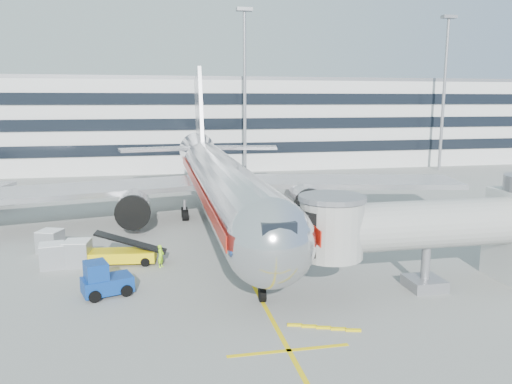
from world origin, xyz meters
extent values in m
plane|color=gray|center=(0.00, 0.00, 0.00)|extent=(180.00, 180.00, 0.00)
cube|color=yellow|center=(0.00, 10.00, 0.01)|extent=(0.25, 70.00, 0.01)
cube|color=yellow|center=(0.00, -14.00, 0.01)|extent=(6.00, 0.25, 0.01)
cylinder|color=silver|center=(0.00, 8.00, 4.20)|extent=(5.00, 36.00, 5.00)
sphere|color=silver|center=(0.00, -10.00, 4.20)|extent=(5.00, 5.00, 5.00)
cone|color=silver|center=(0.00, 31.00, 4.80)|extent=(5.00, 10.00, 5.00)
cube|color=black|center=(0.00, -11.50, 5.33)|extent=(1.80, 1.20, 0.90)
cube|color=#B7B7BC|center=(13.00, 13.50, 3.40)|extent=(24.95, 12.07, 0.50)
cube|color=#B7B7BC|center=(-13.00, 13.50, 3.40)|extent=(24.95, 12.07, 0.50)
cylinder|color=#99999E|center=(8.00, 10.00, 2.20)|extent=(3.00, 4.20, 3.00)
cylinder|color=#99999E|center=(-8.00, 10.00, 2.20)|extent=(3.00, 4.20, 3.00)
cylinder|color=black|center=(8.00, 8.00, 2.20)|extent=(3.10, 0.50, 3.10)
cylinder|color=black|center=(-8.00, 8.00, 2.20)|extent=(3.10, 0.50, 3.10)
cube|color=#B7B7BC|center=(0.00, 31.50, 9.20)|extent=(0.45, 9.39, 13.72)
cube|color=#B7B7BC|center=(5.50, 32.00, 5.40)|extent=(10.41, 4.94, 0.35)
cube|color=#B7B7BC|center=(-5.50, 32.00, 5.40)|extent=(10.41, 4.94, 0.35)
cylinder|color=gray|center=(0.00, -8.00, 0.90)|extent=(0.24, 0.24, 1.80)
cylinder|color=black|center=(0.00, -8.00, 0.45)|extent=(0.35, 0.90, 0.90)
cylinder|color=gray|center=(3.20, 14.00, 1.00)|extent=(0.30, 0.30, 2.00)
cylinder|color=gray|center=(-3.20, 14.00, 1.00)|extent=(0.30, 0.30, 2.00)
cube|color=#B4180C|center=(2.52, 8.00, 4.50)|extent=(0.06, 38.00, 0.90)
cube|color=#B4180C|center=(-2.52, 8.00, 4.50)|extent=(0.06, 38.00, 0.90)
cylinder|color=#A8A8A3|center=(10.50, -8.00, 4.20)|extent=(13.00, 3.00, 3.00)
cylinder|color=#A8A8A3|center=(4.20, -8.00, 4.20)|extent=(3.80, 3.80, 3.40)
cylinder|color=gray|center=(4.20, -8.00, 6.10)|extent=(4.00, 4.00, 0.30)
cube|color=black|center=(2.90, -8.00, 4.20)|extent=(1.40, 2.60, 2.60)
cylinder|color=gray|center=(10.50, -8.00, 1.60)|extent=(0.56, 0.56, 3.20)
cube|color=gray|center=(10.50, -8.00, 0.35)|extent=(2.20, 2.20, 0.70)
cylinder|color=black|center=(9.60, -8.00, 0.35)|extent=(0.35, 0.70, 0.70)
cylinder|color=black|center=(11.40, -8.00, 0.35)|extent=(0.35, 0.70, 0.70)
cube|color=silver|center=(0.00, 58.00, 7.50)|extent=(150.00, 24.00, 15.00)
cube|color=black|center=(0.00, 45.90, 4.00)|extent=(150.00, 0.30, 1.80)
cube|color=black|center=(0.00, 45.90, 8.00)|extent=(150.00, 0.30, 1.80)
cube|color=black|center=(0.00, 45.90, 12.00)|extent=(150.00, 0.30, 1.80)
cube|color=gray|center=(0.00, 58.00, 15.30)|extent=(150.00, 24.00, 0.60)
cylinder|color=gray|center=(8.00, 42.00, 12.50)|extent=(0.50, 0.50, 25.00)
cube|color=gray|center=(8.00, 42.00, 25.20)|extent=(2.40, 1.20, 0.50)
cylinder|color=gray|center=(42.00, 42.00, 12.50)|extent=(0.50, 0.50, 25.00)
cube|color=gray|center=(42.00, 42.00, 25.20)|extent=(2.40, 1.20, 0.50)
cube|color=yellow|center=(-8.53, 0.92, 0.60)|extent=(5.00, 2.33, 0.77)
cube|color=black|center=(-8.53, 0.92, 1.59)|extent=(5.17, 1.81, 1.68)
cylinder|color=black|center=(-10.17, 1.90, 0.33)|extent=(0.69, 0.38, 0.66)
cylinder|color=black|center=(-10.36, 0.37, 0.33)|extent=(0.69, 0.38, 0.66)
cylinder|color=black|center=(-6.69, 1.47, 0.33)|extent=(0.69, 0.38, 0.66)
cylinder|color=black|center=(-6.88, -0.05, 0.33)|extent=(0.69, 0.38, 0.66)
cube|color=navy|center=(-9.07, -5.08, 0.68)|extent=(3.30, 2.50, 0.94)
cube|color=navy|center=(-9.66, -5.27, 1.62)|extent=(1.68, 1.88, 1.15)
cube|color=black|center=(-9.66, -5.27, 1.99)|extent=(1.51, 1.65, 0.10)
cylinder|color=black|center=(-10.20, -4.62, 0.37)|extent=(0.79, 0.52, 0.73)
cylinder|color=black|center=(-9.72, -6.12, 0.37)|extent=(0.79, 0.52, 0.73)
cylinder|color=black|center=(-8.41, -4.04, 0.37)|extent=(0.79, 0.52, 0.73)
cylinder|color=black|center=(-7.93, -5.53, 0.37)|extent=(0.79, 0.52, 0.73)
cube|color=#A7A9AE|center=(-13.36, 1.01, 0.85)|extent=(1.88, 1.88, 1.70)
cube|color=white|center=(-13.36, 1.01, 1.72)|extent=(1.88, 1.88, 0.06)
cube|color=#A7A9AE|center=(-14.24, 5.03, 0.84)|extent=(2.11, 2.11, 1.69)
cube|color=white|center=(-14.24, 5.03, 1.71)|extent=(2.11, 2.11, 0.06)
cube|color=#A7A9AE|center=(-11.64, 1.10, 0.90)|extent=(1.96, 1.96, 1.80)
cube|color=white|center=(-11.64, 1.10, 1.82)|extent=(1.96, 1.96, 0.07)
imported|color=#A7FE1A|center=(-5.78, -0.44, 0.82)|extent=(0.63, 0.71, 1.64)
camera|label=1|loc=(-5.92, -35.24, 11.74)|focal=35.00mm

